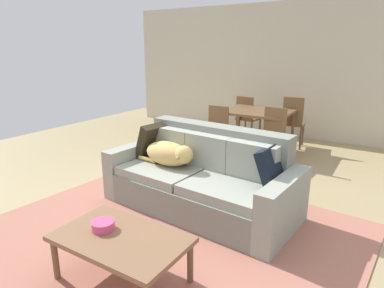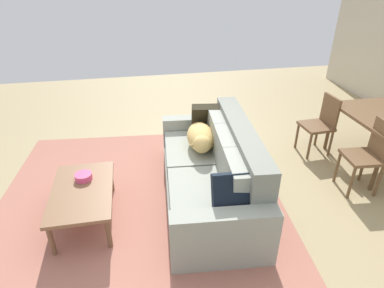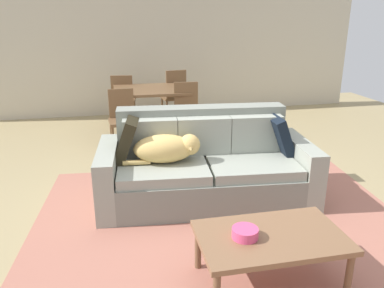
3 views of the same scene
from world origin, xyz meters
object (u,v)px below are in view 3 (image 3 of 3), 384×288
object	(u,v)px
dog_on_left_cushion	(168,148)
dining_chair_far_right	(175,94)
dining_chair_far_left	(123,97)
dining_table	(151,93)
throw_pillow_by_right_arm	(279,135)
dining_chair_near_left	(123,117)
couch	(205,167)
throw_pillow_by_left_arm	(126,139)
bowl_on_coffee_table	(245,233)
dining_chair_near_right	(187,110)
coffee_table	(271,240)

from	to	relation	value
dog_on_left_cushion	dining_chair_far_right	size ratio (longest dim) A/B	0.81
dining_chair_far_left	dining_table	bearing A→B (deg)	132.92
throw_pillow_by_right_arm	dining_chair_near_left	size ratio (longest dim) A/B	0.48
couch	throw_pillow_by_left_arm	world-z (taller)	couch
dining_chair_far_left	dining_chair_far_right	distance (m)	0.91
couch	dog_on_left_cushion	world-z (taller)	couch
throw_pillow_by_left_arm	bowl_on_coffee_table	size ratio (longest dim) A/B	2.42
bowl_on_coffee_table	dining_chair_near_left	bearing A→B (deg)	102.33
dining_chair_far_left	couch	bearing A→B (deg)	110.74
dog_on_left_cushion	dining_chair_near_right	xyz separation A→B (m)	(0.58, 1.92, -0.09)
dining_chair_far_left	dining_chair_near_left	bearing A→B (deg)	94.51
couch	throw_pillow_by_right_arm	distance (m)	0.86
throw_pillow_by_right_arm	bowl_on_coffee_table	bearing A→B (deg)	-121.61
dining_chair_near_right	couch	bearing A→B (deg)	-90.49
dining_chair_near_right	dining_chair_far_right	size ratio (longest dim) A/B	0.95
coffee_table	dining_chair_far_right	xyz separation A→B (m)	(0.06, 4.47, 0.17)
throw_pillow_by_right_arm	dining_chair_far_right	xyz separation A→B (m)	(-0.63, 3.02, -0.12)
couch	dining_table	world-z (taller)	couch
throw_pillow_by_right_arm	bowl_on_coffee_table	size ratio (longest dim) A/B	2.24
dog_on_left_cushion	couch	bearing A→B (deg)	15.01
couch	throw_pillow_by_left_arm	distance (m)	0.87
dining_chair_far_left	dining_chair_near_right	bearing A→B (deg)	135.00
dining_table	dining_chair_far_right	xyz separation A→B (m)	(0.48, 0.60, -0.15)
couch	dog_on_left_cushion	size ratio (longest dim) A/B	2.92
couch	dining_chair_near_right	world-z (taller)	couch
dining_chair_far_left	dining_chair_far_right	bearing A→B (deg)	-172.31
coffee_table	dining_chair_near_right	world-z (taller)	dining_chair_near_right
throw_pillow_by_right_arm	dog_on_left_cushion	bearing A→B (deg)	-177.34
bowl_on_coffee_table	dining_chair_near_left	world-z (taller)	dining_chair_near_left
coffee_table	bowl_on_coffee_table	size ratio (longest dim) A/B	5.58
dog_on_left_cushion	throw_pillow_by_left_arm	distance (m)	0.44
dog_on_left_cushion	throw_pillow_by_left_arm	size ratio (longest dim) A/B	1.72
dining_chair_near_right	dining_chair_near_left	bearing A→B (deg)	-171.36
dining_table	dining_chair_near_right	size ratio (longest dim) A/B	1.27
throw_pillow_by_left_arm	dining_chair_near_left	world-z (taller)	throw_pillow_by_left_arm
dining_chair_far_right	coffee_table	bearing A→B (deg)	81.88
dog_on_left_cushion	throw_pillow_by_right_arm	distance (m)	1.22
bowl_on_coffee_table	dining_chair_far_left	bearing A→B (deg)	98.33
throw_pillow_by_right_arm	dining_chair_near_left	xyz separation A→B (m)	(-1.59, 1.80, -0.17)
dining_chair_near_right	dining_chair_far_right	distance (m)	1.16
throw_pillow_by_left_arm	dining_chair_far_right	xyz separation A→B (m)	(0.98, 2.89, -0.14)
throw_pillow_by_right_arm	dining_table	xyz separation A→B (m)	(-1.11, 2.42, 0.03)
throw_pillow_by_left_arm	coffee_table	xyz separation A→B (m)	(0.92, -1.58, -0.31)
dining_table	dining_chair_near_right	world-z (taller)	dining_chair_near_right
dog_on_left_cushion	dining_chair_far_left	bearing A→B (deg)	100.82
dining_chair_far_left	throw_pillow_by_left_arm	bearing A→B (deg)	95.65
couch	coffee_table	xyz separation A→B (m)	(0.12, -1.46, 0.01)
coffee_table	dining_table	size ratio (longest dim) A/B	0.89
throw_pillow_by_left_arm	dining_table	size ratio (longest dim) A/B	0.39
bowl_on_coffee_table	dining_table	distance (m)	3.88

